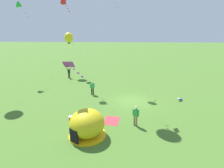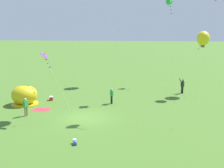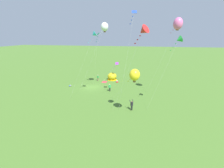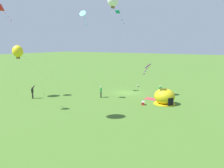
{
  "view_description": "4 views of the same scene",
  "coord_description": "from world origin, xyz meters",
  "views": [
    {
      "loc": [
        -18.84,
        0.78,
        7.42
      ],
      "look_at": [
        -0.84,
        2.22,
        2.23
      ],
      "focal_mm": 28.0,
      "sensor_mm": 36.0,
      "label": 1
    },
    {
      "loc": [
        5.22,
        -22.21,
        7.98
      ],
      "look_at": [
        2.21,
        2.32,
        2.73
      ],
      "focal_mm": 42.0,
      "sensor_mm": 36.0,
      "label": 2
    },
    {
      "loc": [
        33.21,
        11.98,
        12.17
      ],
      "look_at": [
        3.09,
        5.71,
        2.18
      ],
      "focal_mm": 24.0,
      "sensor_mm": 36.0,
      "label": 3
    },
    {
      "loc": [
        -15.92,
        31.2,
        7.82
      ],
      "look_at": [
        0.53,
        3.89,
        2.0
      ],
      "focal_mm": 35.0,
      "sensor_mm": 36.0,
      "label": 4
    }
  ],
  "objects": [
    {
      "name": "toddler_crawling",
      "position": [
        0.54,
        -5.53,
        0.18
      ],
      "size": [
        0.36,
        0.55,
        0.32
      ],
      "color": "blue",
      "rests_on": "ground"
    },
    {
      "name": "kite_white",
      "position": [
        0.56,
        3.6,
        13.92
      ],
      "size": [
        4.95,
        5.91,
        14.83
      ],
      "color": "silver",
      "rests_on": "ground"
    },
    {
      "name": "picnic_blanket",
      "position": [
        -4.87,
        1.92,
        0.01
      ],
      "size": [
        1.84,
        1.48,
        0.01
      ],
      "primitive_type": "cube",
      "rotation": [
        0.0,
        0.0,
        -0.11
      ],
      "color": "#CC333D",
      "rests_on": "ground"
    },
    {
      "name": "kite_teal",
      "position": [
        0.41,
        1.97,
        11.86
      ],
      "size": [
        2.72,
        2.74,
        12.76
      ],
      "color": "silver",
      "rests_on": "ground"
    },
    {
      "name": "popup_tent",
      "position": [
        -7.39,
        3.56,
        1.0
      ],
      "size": [
        2.81,
        2.81,
        2.1
      ],
      "color": "gold",
      "rests_on": "ground"
    },
    {
      "name": "person_with_toddler",
      "position": [
        10.06,
        10.57,
        1.0
      ],
      "size": [
        0.68,
        0.72,
        1.89
      ],
      "color": "black",
      "rests_on": "ground"
    },
    {
      "name": "kite_cyan",
      "position": [
        6.27,
        3.05,
        12.37
      ],
      "size": [
        1.91,
        5.84,
        13.01
      ],
      "color": "silver",
      "rests_on": "ground"
    },
    {
      "name": "ground_plane",
      "position": [
        0.0,
        0.0,
        0.0
      ],
      "size": [
        300.0,
        300.0,
        0.0
      ],
      "primitive_type": "plane",
      "color": "#477028"
    },
    {
      "name": "person_far_back",
      "position": [
        -5.54,
        -0.13,
        0.96
      ],
      "size": [
        0.4,
        0.52,
        1.72
      ],
      "color": "#8C7251",
      "rests_on": "ground"
    },
    {
      "name": "kite_purple",
      "position": [
        -5.45,
        5.08,
        4.9
      ],
      "size": [
        4.33,
        4.13,
        5.44
      ],
      "color": "silver",
      "rests_on": "ground"
    },
    {
      "name": "cooler_box",
      "position": [
        -5.15,
        5.43,
        0.22
      ],
      "size": [
        0.54,
        0.63,
        0.44
      ],
      "color": "red",
      "rests_on": "ground"
    },
    {
      "name": "person_near_tent",
      "position": [
        1.84,
        4.91,
        0.96
      ],
      "size": [
        0.39,
        0.53,
        1.72
      ],
      "color": "black",
      "rests_on": "ground"
    },
    {
      "name": "kite_red",
      "position": [
        13.91,
        11.75,
        12.69
      ],
      "size": [
        3.68,
        5.24,
        13.44
      ],
      "color": "silver",
      "rests_on": "ground"
    },
    {
      "name": "kite_yellow",
      "position": [
        12.25,
        10.92,
        6.81
      ],
      "size": [
        4.33,
        5.82,
        7.69
      ],
      "color": "silver",
      "rests_on": "ground"
    }
  ]
}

